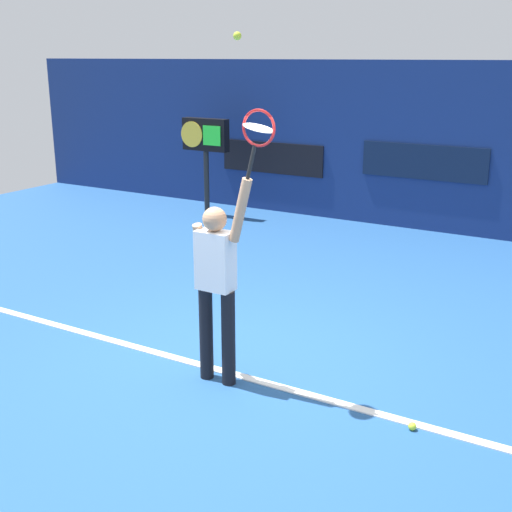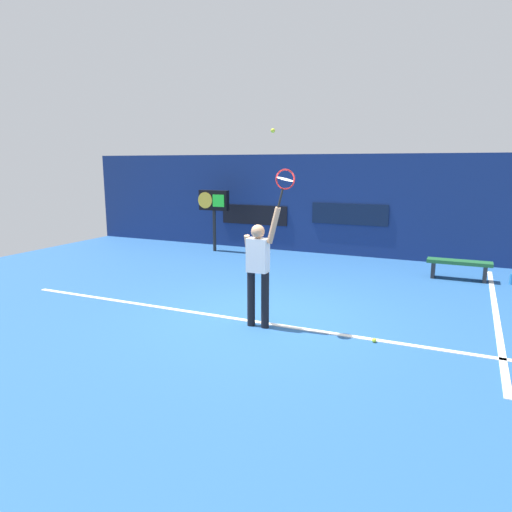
# 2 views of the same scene
# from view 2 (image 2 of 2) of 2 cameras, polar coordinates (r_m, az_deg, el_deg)

# --- Properties ---
(ground_plane) EXTENTS (18.00, 18.00, 0.00)m
(ground_plane) POSITION_cam_2_polar(r_m,az_deg,el_deg) (8.23, 0.93, -7.49)
(ground_plane) COLOR #23518C
(back_wall) EXTENTS (18.00, 0.20, 2.90)m
(back_wall) POSITION_cam_2_polar(r_m,az_deg,el_deg) (13.80, 11.44, 6.06)
(back_wall) COLOR navy
(back_wall) RESTS_ON ground_plane
(sponsor_banner_center) EXTENTS (2.20, 0.03, 0.60)m
(sponsor_banner_center) POSITION_cam_2_polar(r_m,az_deg,el_deg) (13.71, 11.28, 5.01)
(sponsor_banner_center) COLOR #0C1933
(sponsor_banner_portside) EXTENTS (2.20, 0.03, 0.60)m
(sponsor_banner_portside) POSITION_cam_2_polar(r_m,az_deg,el_deg) (14.70, -0.22, 5.03)
(sponsor_banner_portside) COLOR black
(court_baseline) EXTENTS (10.00, 0.10, 0.01)m
(court_baseline) POSITION_cam_2_polar(r_m,az_deg,el_deg) (7.99, 0.11, -8.04)
(court_baseline) COLOR white
(court_baseline) RESTS_ON ground_plane
(court_sideline) EXTENTS (0.10, 7.00, 0.01)m
(court_sideline) POSITION_cam_2_polar(r_m,az_deg,el_deg) (9.54, 27.14, -6.09)
(court_sideline) COLOR white
(court_sideline) RESTS_ON ground_plane
(tennis_player) EXTENTS (0.63, 0.31, 1.98)m
(tennis_player) POSITION_cam_2_polar(r_m,az_deg,el_deg) (7.53, 0.28, -1.28)
(tennis_player) COLOR black
(tennis_player) RESTS_ON ground_plane
(tennis_racket) EXTENTS (0.38, 0.27, 0.63)m
(tennis_racket) POSITION_cam_2_polar(r_m,az_deg,el_deg) (7.18, 3.50, 9.04)
(tennis_racket) COLOR black
(tennis_ball) EXTENTS (0.07, 0.07, 0.07)m
(tennis_ball) POSITION_cam_2_polar(r_m,az_deg,el_deg) (7.31, 2.06, 15.01)
(tennis_ball) COLOR #CCE033
(scoreboard_clock) EXTENTS (0.96, 0.20, 1.85)m
(scoreboard_clock) POSITION_cam_2_polar(r_m,az_deg,el_deg) (14.22, -5.17, 6.39)
(scoreboard_clock) COLOR black
(scoreboard_clock) RESTS_ON ground_plane
(court_bench) EXTENTS (1.40, 0.36, 0.45)m
(court_bench) POSITION_cam_2_polar(r_m,az_deg,el_deg) (11.74, 23.48, -1.04)
(court_bench) COLOR #1E592D
(court_bench) RESTS_ON ground_plane
(water_bottle) EXTENTS (0.07, 0.07, 0.24)m
(water_bottle) POSITION_cam_2_polar(r_m,az_deg,el_deg) (11.82, 28.61, -2.49)
(water_bottle) COLOR #338CD8
(water_bottle) RESTS_ON ground_plane
(spare_ball) EXTENTS (0.07, 0.07, 0.07)m
(spare_ball) POSITION_cam_2_polar(r_m,az_deg,el_deg) (7.35, 14.19, -9.91)
(spare_ball) COLOR #CCE033
(spare_ball) RESTS_ON ground_plane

